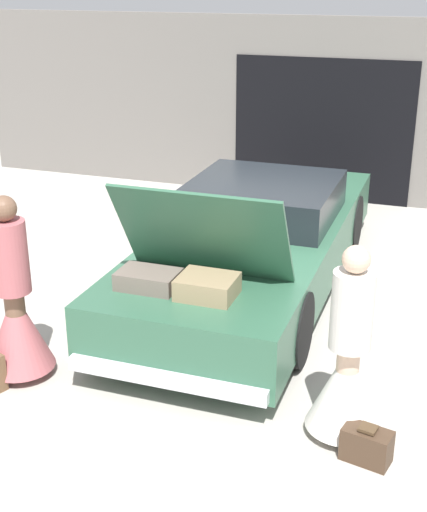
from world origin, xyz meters
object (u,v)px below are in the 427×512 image
Objects in this scene: person_right at (347,371)px; car at (255,242)px; person_left at (16,314)px; suitcase_beside_right_person at (367,445)px.

car is at bearing 18.47° from person_right.
person_right is at bearing 86.65° from person_left.
person_left is 1.06× the size of person_right.
person_right is at bearing 127.46° from suitcase_beside_right_person.
person_left is 3.17m from suitcase_beside_right_person.
car is 3.13× the size of person_left.
person_right reaches higher than suitcase_beside_right_person.
car reaches higher than person_right.
person_left is at bearing 79.38° from person_right.
person_left reaches higher than suitcase_beside_right_person.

